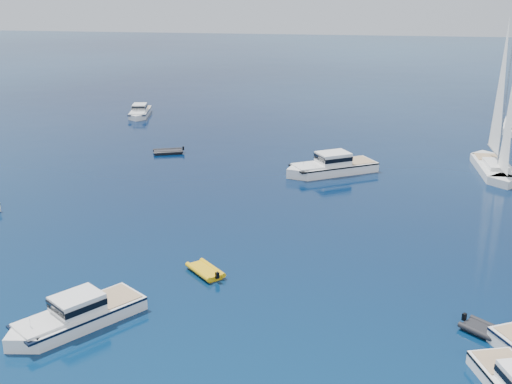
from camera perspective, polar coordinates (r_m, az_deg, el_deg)
ground at (r=37.29m, az=-5.32°, el=-14.33°), size 400.00×400.00×0.00m
motor_cruiser_left at (r=41.55m, az=-15.59°, el=-11.26°), size 8.03×9.27×2.48m
motor_cruiser_distant at (r=69.57m, az=6.63°, el=1.68°), size 11.14×8.51×2.88m
motor_cruiser_horizon at (r=98.98m, az=-10.22°, el=6.65°), size 4.01×8.85×2.24m
sailboat_sails_r at (r=73.97m, az=20.26°, el=1.66°), size 3.68×12.85×18.75m
tender_yellow at (r=46.48m, az=-4.50°, el=-7.19°), size 3.59×3.66×0.95m
tender_grey_near at (r=41.36m, az=19.96°, el=-11.90°), size 3.96×3.82×0.95m
tender_grey_far at (r=77.47m, az=-7.78°, el=3.41°), size 4.11×3.13×0.95m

